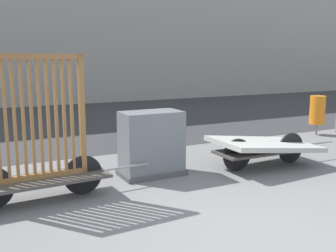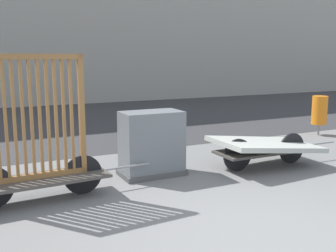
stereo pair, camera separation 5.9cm
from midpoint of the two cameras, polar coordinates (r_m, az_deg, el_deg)
ground_plane at (r=4.29m, az=14.03°, el=-16.01°), size 60.00×60.00×0.00m
road_strip at (r=11.89m, az=-13.44°, el=0.67°), size 56.00×8.64×0.01m
bike_cart_with_bedframe at (r=5.30m, az=-18.01°, el=-3.63°), size 2.49×0.74×1.90m
bike_cart_with_mattress at (r=6.92m, az=14.28°, el=-2.85°), size 2.50×1.09×0.54m
utility_cabinet at (r=6.23m, az=-2.11°, el=-2.91°), size 1.01×0.60×1.02m
trash_bin at (r=10.14m, az=21.29°, el=2.13°), size 0.36×0.36×0.95m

